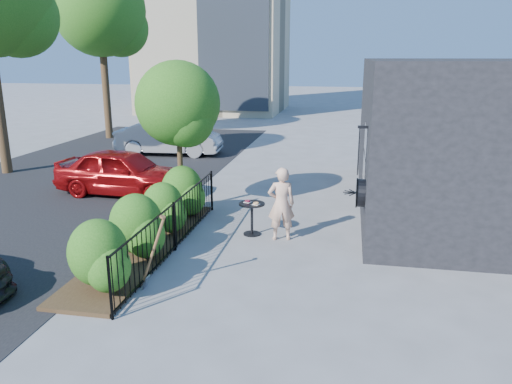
% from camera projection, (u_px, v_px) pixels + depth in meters
% --- Properties ---
extents(ground, '(120.00, 120.00, 0.00)m').
position_uv_depth(ground, '(243.00, 255.00, 10.59)').
color(ground, gray).
rests_on(ground, ground).
extents(shop_building, '(6.22, 9.00, 4.00)m').
position_uv_depth(shop_building, '(478.00, 137.00, 13.35)').
color(shop_building, black).
rests_on(shop_building, ground).
extents(fence, '(0.05, 6.05, 1.10)m').
position_uv_depth(fence, '(174.00, 226.00, 10.71)').
color(fence, black).
rests_on(fence, ground).
extents(planting_bed, '(1.30, 6.00, 0.08)m').
position_uv_depth(planting_bed, '(145.00, 246.00, 10.97)').
color(planting_bed, '#382616').
rests_on(planting_bed, ground).
extents(shrubs, '(1.10, 5.60, 1.24)m').
position_uv_depth(shrubs, '(149.00, 217.00, 10.87)').
color(shrubs, '#205D15').
rests_on(shrubs, ground).
extents(patio_tree, '(2.20, 2.20, 3.94)m').
position_uv_depth(patio_tree, '(180.00, 109.00, 12.87)').
color(patio_tree, '#3F2B19').
rests_on(patio_tree, ground).
extents(street, '(9.00, 30.00, 0.01)m').
position_uv_depth(street, '(32.00, 199.00, 14.68)').
color(street, black).
rests_on(street, ground).
extents(street_tree_far, '(4.40, 4.40, 8.28)m').
position_uv_depth(street_tree_far, '(101.00, 16.00, 24.02)').
color(street_tree_far, '#3F2B19').
rests_on(street_tree_far, ground).
extents(cafe_table, '(0.61, 0.61, 0.82)m').
position_uv_depth(cafe_table, '(252.00, 213.00, 11.68)').
color(cafe_table, black).
rests_on(cafe_table, ground).
extents(woman, '(0.70, 0.55, 1.70)m').
position_uv_depth(woman, '(281.00, 204.00, 11.29)').
color(woman, beige).
rests_on(woman, ground).
extents(shovel, '(0.50, 0.19, 1.45)m').
position_uv_depth(shovel, '(152.00, 256.00, 8.90)').
color(shovel, brown).
rests_on(shovel, ground).
extents(car_red, '(4.22, 1.94, 1.40)m').
position_uv_depth(car_red, '(123.00, 172.00, 15.05)').
color(car_red, maroon).
rests_on(car_red, ground).
extents(car_silver, '(4.51, 1.83, 1.46)m').
position_uv_depth(car_silver, '(169.00, 138.00, 21.17)').
color(car_silver, '#A7A7AC').
rests_on(car_silver, ground).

